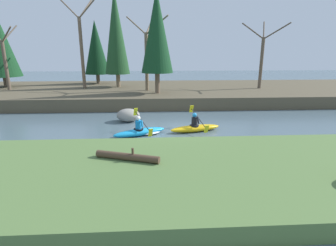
{
  "coord_description": "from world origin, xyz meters",
  "views": [
    {
      "loc": [
        -0.57,
        -13.27,
        4.03
      ],
      "look_at": [
        0.18,
        -0.52,
        0.55
      ],
      "focal_mm": 28.0,
      "sensor_mm": 36.0,
      "label": 1
    }
  ],
  "objects_px": {
    "kayaker_middle": "(142,131)",
    "driftwood_log": "(127,157)",
    "boulder_midstream": "(128,115)",
    "kayaker_lead": "(196,127)"
  },
  "relations": [
    {
      "from": "kayaker_lead",
      "to": "kayaker_middle",
      "type": "relative_size",
      "value": 1.03
    },
    {
      "from": "driftwood_log",
      "to": "kayaker_lead",
      "type": "bearing_deg",
      "value": 76.4
    },
    {
      "from": "kayaker_middle",
      "to": "boulder_midstream",
      "type": "height_order",
      "value": "kayaker_middle"
    },
    {
      "from": "kayaker_middle",
      "to": "driftwood_log",
      "type": "bearing_deg",
      "value": -118.18
    },
    {
      "from": "boulder_midstream",
      "to": "kayaker_middle",
      "type": "bearing_deg",
      "value": -71.63
    },
    {
      "from": "kayaker_lead",
      "to": "kayaker_middle",
      "type": "bearing_deg",
      "value": 174.9
    },
    {
      "from": "kayaker_lead",
      "to": "driftwood_log",
      "type": "bearing_deg",
      "value": -137.24
    },
    {
      "from": "kayaker_lead",
      "to": "boulder_midstream",
      "type": "bearing_deg",
      "value": 133.95
    },
    {
      "from": "kayaker_middle",
      "to": "boulder_midstream",
      "type": "bearing_deg",
      "value": 84.11
    },
    {
      "from": "kayaker_middle",
      "to": "boulder_midstream",
      "type": "relative_size",
      "value": 1.98
    }
  ]
}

